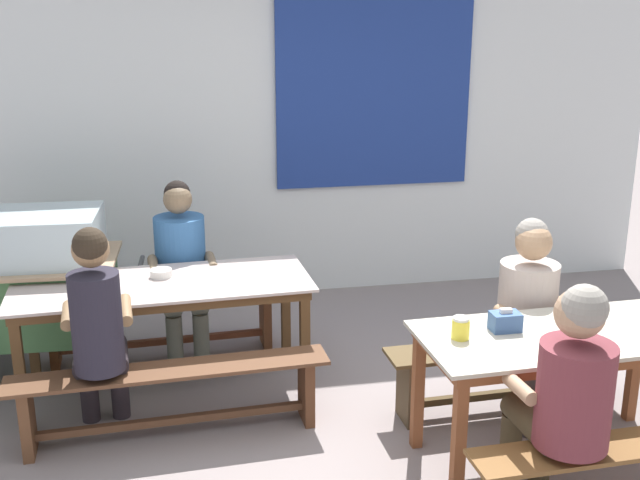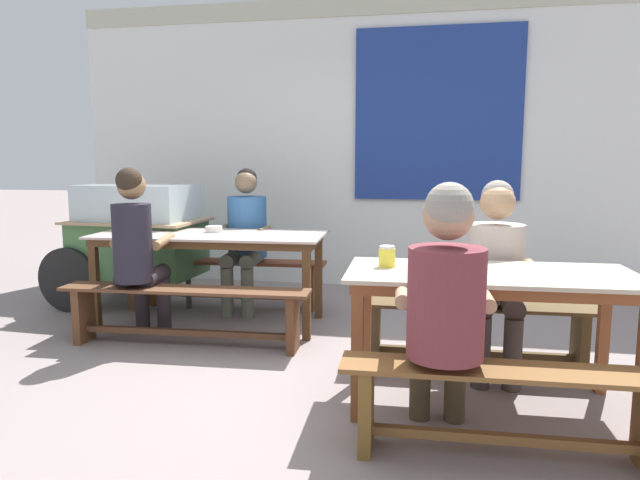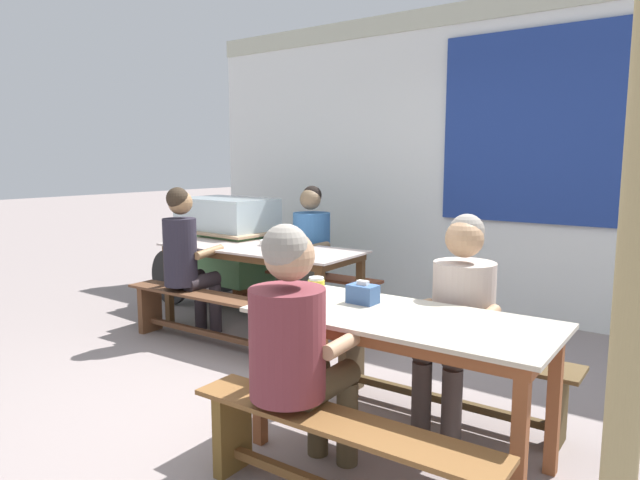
% 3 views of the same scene
% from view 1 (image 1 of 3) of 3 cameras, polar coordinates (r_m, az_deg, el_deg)
% --- Properties ---
extents(ground_plane, '(40.00, 40.00, 0.00)m').
position_cam_1_polar(ground_plane, '(4.53, 4.09, -15.72)').
color(ground_plane, gray).
extents(backdrop_wall, '(6.47, 0.23, 3.03)m').
position_cam_1_polar(backdrop_wall, '(6.64, -1.77, 9.35)').
color(backdrop_wall, silver).
rests_on(backdrop_wall, ground_plane).
extents(dining_table_far, '(1.91, 0.83, 0.76)m').
position_cam_1_polar(dining_table_far, '(5.03, -11.50, -3.83)').
color(dining_table_far, '#BFADA5').
rests_on(dining_table_far, ground_plane).
extents(dining_table_near, '(1.56, 0.76, 0.76)m').
position_cam_1_polar(dining_table_near, '(4.38, 17.30, -7.53)').
color(dining_table_near, '#BCB39F').
rests_on(dining_table_near, ground_plane).
extents(bench_far_back, '(1.76, 0.34, 0.44)m').
position_cam_1_polar(bench_far_back, '(5.72, -11.56, -5.55)').
color(bench_far_back, brown).
rests_on(bench_far_back, ground_plane).
extents(bench_far_front, '(1.85, 0.35, 0.44)m').
position_cam_1_polar(bench_far_front, '(4.66, -10.87, -10.93)').
color(bench_far_front, brown).
rests_on(bench_far_front, ground_plane).
extents(bench_near_back, '(1.55, 0.33, 0.44)m').
position_cam_1_polar(bench_near_back, '(5.01, 13.58, -9.10)').
color(bench_near_back, '#513E22').
rests_on(bench_near_back, ground_plane).
extents(bench_near_front, '(1.48, 0.31, 0.44)m').
position_cam_1_polar(bench_near_front, '(4.13, 20.95, -15.71)').
color(bench_near_front, brown).
rests_on(bench_near_front, ground_plane).
extents(food_cart, '(1.58, 0.85, 1.14)m').
position_cam_1_polar(food_cart, '(5.58, -20.97, -2.77)').
color(food_cart, '#467643').
rests_on(food_cart, ground_plane).
extents(person_right_near_table, '(0.47, 0.56, 1.24)m').
position_cam_1_polar(person_right_near_table, '(4.85, 15.32, -4.67)').
color(person_right_near_table, '#403633').
rests_on(person_right_near_table, ground_plane).
extents(person_left_back_turned, '(0.41, 0.51, 1.31)m').
position_cam_1_polar(person_left_back_turned, '(4.54, -16.10, -5.86)').
color(person_left_back_turned, '#282126').
rests_on(person_left_back_turned, ground_plane).
extents(person_near_front, '(0.47, 0.61, 1.27)m').
position_cam_1_polar(person_near_front, '(3.84, 17.69, -10.40)').
color(person_near_front, '#4A3D27').
rests_on(person_near_front, ground_plane).
extents(person_center_facing, '(0.48, 0.60, 1.29)m').
position_cam_1_polar(person_center_facing, '(5.52, -10.19, -1.55)').
color(person_center_facing, '#626556').
rests_on(person_center_facing, ground_plane).
extents(tissue_box, '(0.16, 0.11, 0.13)m').
position_cam_1_polar(tissue_box, '(4.28, 13.49, -5.84)').
color(tissue_box, '#38598C').
rests_on(tissue_box, dining_table_near).
extents(condiment_jar, '(0.09, 0.09, 0.12)m').
position_cam_1_polar(condiment_jar, '(4.13, 10.32, -6.41)').
color(condiment_jar, yellow).
rests_on(condiment_jar, dining_table_near).
extents(soup_bowl, '(0.14, 0.14, 0.05)m').
position_cam_1_polar(soup_bowl, '(5.10, -11.64, -2.40)').
color(soup_bowl, silver).
rests_on(soup_bowl, dining_table_far).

